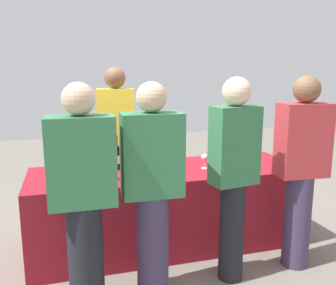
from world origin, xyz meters
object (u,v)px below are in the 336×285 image
(wine_bottle_2, at_px, (157,153))
(wine_glass_0, at_px, (111,168))
(wine_glass_3, at_px, (253,159))
(guest_0, at_px, (83,196))
(wine_glass_2, at_px, (205,158))
(guest_2, at_px, (234,172))
(wine_bottle_4, at_px, (229,150))
(wine_glass_1, at_px, (124,167))
(guest_3, at_px, (301,167))
(wine_bottle_3, at_px, (214,151))
(guest_1, at_px, (152,186))
(wine_bottle_1, at_px, (130,156))
(server_pouring, at_px, (117,139))
(wine_bottle_0, at_px, (116,157))

(wine_bottle_2, xyz_separation_m, wine_glass_0, (-0.49, -0.36, -0.01))
(wine_glass_3, height_order, guest_0, guest_0)
(wine_glass_2, bearing_deg, guest_2, -91.70)
(wine_glass_0, xyz_separation_m, guest_2, (0.86, -0.50, 0.03))
(guest_0, bearing_deg, wine_bottle_4, 32.69)
(wine_glass_2, bearing_deg, wine_glass_1, -173.44)
(wine_bottle_2, height_order, wine_glass_0, wine_bottle_2)
(wine_bottle_2, distance_m, wine_glass_2, 0.45)
(wine_bottle_2, bearing_deg, guest_2, -66.83)
(guest_2, bearing_deg, wine_glass_2, 79.74)
(wine_bottle_4, bearing_deg, wine_glass_0, -165.59)
(guest_3, bearing_deg, wine_bottle_2, 144.20)
(wine_bottle_3, relative_size, guest_1, 0.21)
(wine_bottle_1, relative_size, guest_0, 0.21)
(wine_glass_0, bearing_deg, wine_bottle_3, 15.45)
(wine_bottle_4, distance_m, wine_glass_1, 1.12)
(wine_glass_2, height_order, server_pouring, server_pouring)
(guest_2, xyz_separation_m, guest_3, (0.61, 0.03, -0.01))
(wine_bottle_0, height_order, wine_glass_3, wine_bottle_0)
(wine_glass_2, height_order, guest_1, guest_1)
(wine_bottle_1, xyz_separation_m, guest_3, (1.25, -0.79, 0.01))
(wine_glass_1, height_order, guest_0, guest_0)
(wine_bottle_1, height_order, wine_bottle_4, wine_bottle_4)
(guest_0, distance_m, guest_1, 0.47)
(wine_bottle_1, xyz_separation_m, wine_bottle_2, (0.27, 0.04, 0.00))
(wine_bottle_4, height_order, guest_0, guest_0)
(wine_glass_1, bearing_deg, wine_bottle_4, 13.68)
(guest_1, bearing_deg, wine_bottle_0, 100.19)
(wine_bottle_0, relative_size, guest_1, 0.20)
(server_pouring, bearing_deg, wine_bottle_3, 153.40)
(wine_bottle_0, bearing_deg, server_pouring, 81.67)
(wine_bottle_3, distance_m, guest_0, 1.57)
(wine_glass_1, xyz_separation_m, guest_0, (-0.37, -0.64, 0.00))
(wine_bottle_3, distance_m, wine_glass_1, 0.96)
(wine_glass_1, relative_size, guest_1, 0.08)
(wine_bottle_3, xyz_separation_m, guest_0, (-1.29, -0.89, -0.02))
(wine_bottle_1, xyz_separation_m, wine_bottle_3, (0.83, -0.03, 0.00))
(wine_glass_1, xyz_separation_m, guest_2, (0.74, -0.55, 0.05))
(wine_glass_3, bearing_deg, wine_bottle_3, 131.85)
(guest_0, bearing_deg, guest_2, 5.73)
(wine_bottle_4, relative_size, wine_glass_1, 2.50)
(wine_bottle_3, xyz_separation_m, wine_glass_3, (0.26, -0.29, -0.03))
(wine_glass_0, relative_size, wine_glass_2, 1.05)
(wine_glass_3, bearing_deg, guest_3, -69.99)
(guest_2, bearing_deg, guest_0, 176.46)
(wine_bottle_2, relative_size, server_pouring, 0.20)
(wine_bottle_2, bearing_deg, guest_3, -40.30)
(wine_bottle_1, bearing_deg, wine_glass_1, -109.63)
(wine_bottle_2, relative_size, guest_1, 0.21)
(server_pouring, bearing_deg, wine_bottle_1, 102.34)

